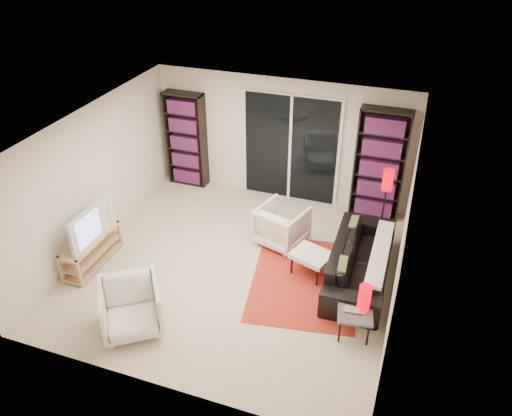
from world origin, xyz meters
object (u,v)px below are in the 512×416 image
(ottoman, at_px, (311,256))
(tv_stand, at_px, (92,250))
(floor_lamp, at_px, (387,187))
(bookshelf_left, at_px, (186,140))
(armchair_front, at_px, (131,307))
(side_table, at_px, (355,314))
(armchair_back, at_px, (282,225))
(sofa, at_px, (361,261))
(bookshelf_right, at_px, (380,165))

(ottoman, bearing_deg, tv_stand, -165.12)
(ottoman, relative_size, floor_lamp, 0.53)
(floor_lamp, bearing_deg, tv_stand, -152.12)
(bookshelf_left, bearing_deg, tv_stand, -95.44)
(armchair_front, height_order, side_table, armchair_front)
(bookshelf_left, bearing_deg, floor_lamp, -10.04)
(armchair_back, distance_m, armchair_front, 2.97)
(armchair_back, bearing_deg, side_table, 148.79)
(armchair_back, bearing_deg, sofa, 177.33)
(armchair_front, xyz_separation_m, ottoman, (2.06, 1.96, -0.02))
(sofa, relative_size, ottoman, 3.11)
(bookshelf_left, height_order, side_table, bookshelf_left)
(tv_stand, xyz_separation_m, ottoman, (3.44, 0.91, 0.08))
(ottoman, distance_m, floor_lamp, 1.79)
(bookshelf_left, distance_m, armchair_back, 2.91)
(ottoman, xyz_separation_m, floor_lamp, (0.91, 1.39, 0.67))
(sofa, height_order, armchair_front, armchair_front)
(floor_lamp, bearing_deg, armchair_front, -131.56)
(tv_stand, bearing_deg, floor_lamp, 27.88)
(bookshelf_left, xyz_separation_m, ottoman, (3.15, -2.11, -0.63))
(armchair_front, bearing_deg, sofa, 2.16)
(armchair_back, bearing_deg, floor_lamp, -138.92)
(side_table, bearing_deg, armchair_front, -163.01)
(bookshelf_right, xyz_separation_m, armchair_front, (-2.76, -4.07, -0.68))
(armchair_front, bearing_deg, side_table, -17.92)
(bookshelf_left, distance_m, side_table, 5.16)
(bookshelf_right, distance_m, sofa, 2.08)
(armchair_back, bearing_deg, armchair_front, 79.65)
(side_table, bearing_deg, armchair_back, 131.71)
(armchair_back, height_order, side_table, armchair_back)
(tv_stand, distance_m, floor_lamp, 4.98)
(sofa, bearing_deg, armchair_back, 69.51)
(tv_stand, height_order, floor_lamp, floor_lamp)
(bookshelf_left, relative_size, tv_stand, 1.60)
(ottoman, bearing_deg, side_table, -51.04)
(tv_stand, bearing_deg, bookshelf_left, 84.56)
(bookshelf_left, relative_size, sofa, 0.88)
(bookshelf_left, height_order, floor_lamp, bookshelf_left)
(side_table, bearing_deg, ottoman, 128.96)
(sofa, distance_m, side_table, 1.23)
(bookshelf_left, distance_m, armchair_front, 4.26)
(bookshelf_left, xyz_separation_m, armchair_front, (1.09, -4.07, -0.60))
(armchair_front, relative_size, ottoman, 1.14)
(armchair_front, distance_m, side_table, 3.06)
(tv_stand, height_order, armchair_back, armchair_back)
(armchair_back, bearing_deg, bookshelf_right, -117.03)
(floor_lamp, bearing_deg, armchair_back, -155.99)
(bookshelf_left, distance_m, sofa, 4.41)
(armchair_back, relative_size, floor_lamp, 0.58)
(armchair_front, bearing_deg, ottoman, 8.73)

